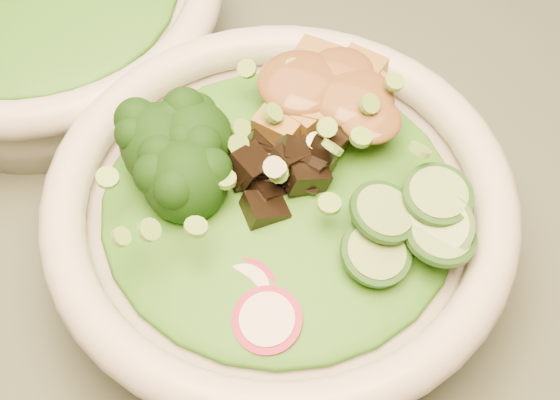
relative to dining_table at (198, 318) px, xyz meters
The scene contains 11 objects.
dining_table is the anchor object (origin of this frame).
salad_bowl 0.17m from the dining_table, 27.12° to the left, with size 0.30×0.30×0.08m.
side_bowl 0.27m from the dining_table, 153.42° to the left, with size 0.29×0.29×0.08m.
lettuce_bed 0.19m from the dining_table, 27.12° to the left, with size 0.23×0.23×0.03m, color #256415.
broccoli_florets 0.20m from the dining_table, 114.37° to the left, with size 0.09×0.08×0.05m, color black, non-canonical shape.
radish_slices 0.20m from the dining_table, 28.18° to the right, with size 0.12×0.04×0.02m, color maroon, non-canonical shape.
cucumber_slices 0.24m from the dining_table, 17.75° to the left, with size 0.08×0.08×0.04m, color #87C16B, non-canonical shape.
mushroom_heap 0.21m from the dining_table, 37.31° to the left, with size 0.08×0.08×0.04m, color black, non-canonical shape.
tofu_cubes 0.22m from the dining_table, 63.52° to the left, with size 0.10×0.07×0.04m, color olive, non-canonical shape.
peanut_sauce 0.24m from the dining_table, 63.52° to the left, with size 0.08×0.06×0.02m, color brown.
scallion_garnish 0.22m from the dining_table, 27.12° to the left, with size 0.21×0.21×0.03m, color #70AB3C, non-canonical shape.
Camera 1 is at (0.20, -0.21, 1.22)m, focal length 50.00 mm.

